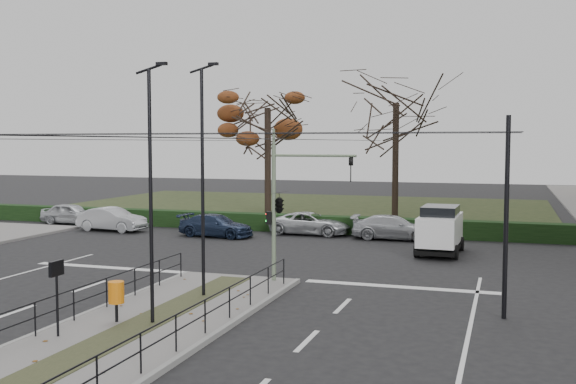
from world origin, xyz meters
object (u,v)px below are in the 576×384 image
at_px(streetlamp_median_near, 151,192).
at_px(white_van, 440,229).
at_px(parked_car_second, 112,219).
at_px(bare_tree_center, 396,111).
at_px(parked_car_third, 216,226).
at_px(litter_bin, 116,293).
at_px(rust_tree, 267,108).
at_px(traffic_light, 281,202).
at_px(parked_car_fifth, 393,227).
at_px(info_panel, 56,277).
at_px(bare_tree_near, 268,117).
at_px(streetlamp_median_far, 203,179).
at_px(parked_car_first, 71,214).
at_px(parked_car_fourth, 310,223).

relative_size(streetlamp_median_near, white_van, 1.73).
distance_m(parked_car_second, bare_tree_center, 20.39).
bearing_deg(parked_car_third, bare_tree_center, -26.56).
distance_m(litter_bin, rust_tree, 30.90).
bearing_deg(traffic_light, parked_car_fifth, 80.89).
distance_m(info_panel, parked_car_fifth, 22.00).
height_order(streetlamp_median_near, white_van, streetlamp_median_near).
height_order(litter_bin, bare_tree_near, bare_tree_near).
relative_size(traffic_light, info_panel, 2.49).
bearing_deg(parked_car_fifth, parked_car_third, 99.45).
distance_m(streetlamp_median_far, rust_tree, 27.01).
bearing_deg(parked_car_first, rust_tree, -46.06).
height_order(traffic_light, white_van, traffic_light).
bearing_deg(parked_car_second, parked_car_third, -87.78).
relative_size(litter_bin, parked_car_third, 0.27).
relative_size(litter_bin, rust_tree, 0.12).
bearing_deg(streetlamp_median_near, streetlamp_median_far, 91.44).
bearing_deg(parked_car_fourth, parked_car_fifth, -95.31).
height_order(litter_bin, rust_tree, rust_tree).
height_order(parked_car_first, white_van, white_van).
distance_m(info_panel, rust_tree, 32.30).
bearing_deg(rust_tree, info_panel, -80.13).
bearing_deg(parked_car_first, white_van, -100.71).
relative_size(streetlamp_median_near, streetlamp_median_far, 0.95).
height_order(parked_car_third, parked_car_fourth, parked_car_fourth).
xyz_separation_m(info_panel, white_van, (8.17, 17.30, -0.53)).
bearing_deg(parked_car_second, traffic_light, -123.28).
xyz_separation_m(parked_car_first, parked_car_third, (11.16, -2.39, -0.05)).
distance_m(streetlamp_median_far, parked_car_fourth, 16.71).
bearing_deg(litter_bin, parked_car_third, 105.39).
bearing_deg(bare_tree_near, streetlamp_median_far, -75.03).
bearing_deg(traffic_light, info_panel, -111.07).
bearing_deg(litter_bin, parked_car_first, 128.68).
bearing_deg(bare_tree_center, litter_bin, -95.67).
bearing_deg(rust_tree, litter_bin, -78.30).
relative_size(info_panel, parked_car_second, 0.48).
bearing_deg(info_panel, parked_car_fifth, 75.93).
distance_m(parked_car_first, white_van, 23.92).
xyz_separation_m(bare_tree_center, bare_tree_near, (-8.52, -2.44, -0.40)).
bearing_deg(parked_car_first, litter_bin, -141.37).
xyz_separation_m(parked_car_second, parked_car_fourth, (11.51, 2.19, -0.06)).
bearing_deg(bare_tree_center, parked_car_third, -121.63).
bearing_deg(white_van, streetlamp_median_far, -118.91).
height_order(bare_tree_center, bare_tree_near, bare_tree_center).
xyz_separation_m(info_panel, rust_tree, (-5.44, 31.27, 5.95)).
bearing_deg(traffic_light, streetlamp_median_far, -118.29).
xyz_separation_m(traffic_light, rust_tree, (-8.74, 22.72, 4.62)).
bearing_deg(traffic_light, white_van, 60.88).
bearing_deg(info_panel, streetlamp_median_near, 48.29).
xyz_separation_m(streetlamp_median_near, rust_tree, (-7.17, 29.34, 3.84)).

